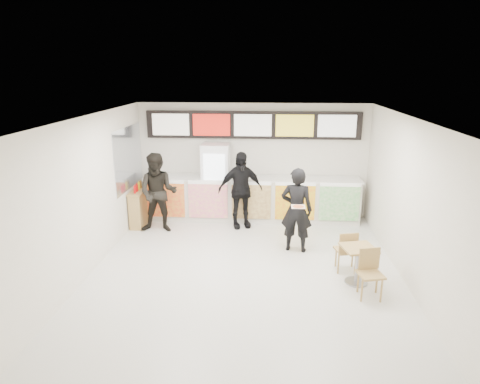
# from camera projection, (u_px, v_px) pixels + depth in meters

# --- Properties ---
(floor) EXTENTS (7.00, 7.00, 0.00)m
(floor) POSITION_uv_depth(u_px,v_px,m) (245.00, 273.00, 8.34)
(floor) COLOR beige
(floor) RESTS_ON ground
(ceiling) EXTENTS (7.00, 7.00, 0.00)m
(ceiling) POSITION_uv_depth(u_px,v_px,m) (245.00, 118.00, 7.51)
(ceiling) COLOR white
(ceiling) RESTS_ON wall_back
(wall_back) EXTENTS (6.00, 0.00, 6.00)m
(wall_back) POSITION_uv_depth(u_px,v_px,m) (253.00, 161.00, 11.28)
(wall_back) COLOR silver
(wall_back) RESTS_ON floor
(wall_left) EXTENTS (0.00, 7.00, 7.00)m
(wall_left) POSITION_uv_depth(u_px,v_px,m) (88.00, 196.00, 8.13)
(wall_left) COLOR silver
(wall_left) RESTS_ON floor
(wall_right) EXTENTS (0.00, 7.00, 7.00)m
(wall_right) POSITION_uv_depth(u_px,v_px,m) (410.00, 203.00, 7.73)
(wall_right) COLOR silver
(wall_right) RESTS_ON floor
(service_counter) EXTENTS (5.56, 0.77, 1.14)m
(service_counter) POSITION_uv_depth(u_px,v_px,m) (252.00, 199.00, 11.15)
(service_counter) COLOR silver
(service_counter) RESTS_ON floor
(menu_board) EXTENTS (5.50, 0.14, 0.70)m
(menu_board) POSITION_uv_depth(u_px,v_px,m) (253.00, 125.00, 10.94)
(menu_board) COLOR black
(menu_board) RESTS_ON wall_back
(drinks_fridge) EXTENTS (0.70, 0.67, 2.00)m
(drinks_fridge) POSITION_uv_depth(u_px,v_px,m) (216.00, 182.00, 11.11)
(drinks_fridge) COLOR white
(drinks_fridge) RESTS_ON floor
(mirror_panel) EXTENTS (0.01, 2.00, 1.50)m
(mirror_panel) POSITION_uv_depth(u_px,v_px,m) (129.00, 158.00, 10.40)
(mirror_panel) COLOR #B2B7BF
(mirror_panel) RESTS_ON wall_left
(customer_main) EXTENTS (0.75, 0.56, 1.86)m
(customer_main) POSITION_uv_depth(u_px,v_px,m) (296.00, 210.00, 9.14)
(customer_main) COLOR black
(customer_main) RESTS_ON floor
(customer_left) EXTENTS (0.95, 0.75, 1.94)m
(customer_left) POSITION_uv_depth(u_px,v_px,m) (158.00, 193.00, 10.24)
(customer_left) COLOR black
(customer_left) RESTS_ON floor
(customer_mid) EXTENTS (1.21, 0.81, 1.92)m
(customer_mid) POSITION_uv_depth(u_px,v_px,m) (240.00, 190.00, 10.54)
(customer_mid) COLOR black
(customer_mid) RESTS_ON floor
(pizza_slice) EXTENTS (0.36, 0.36, 0.02)m
(pizza_slice) POSITION_uv_depth(u_px,v_px,m) (298.00, 206.00, 8.64)
(pizza_slice) COLOR beige
(pizza_slice) RESTS_ON customer_main
(cafe_table) EXTENTS (0.72, 1.50, 0.85)m
(cafe_table) POSITION_uv_depth(u_px,v_px,m) (358.00, 258.00, 7.82)
(cafe_table) COLOR tan
(cafe_table) RESTS_ON floor
(condiment_ledge) EXTENTS (0.33, 0.82, 1.09)m
(condiment_ledge) POSITION_uv_depth(u_px,v_px,m) (139.00, 208.00, 10.76)
(condiment_ledge) COLOR tan
(condiment_ledge) RESTS_ON floor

